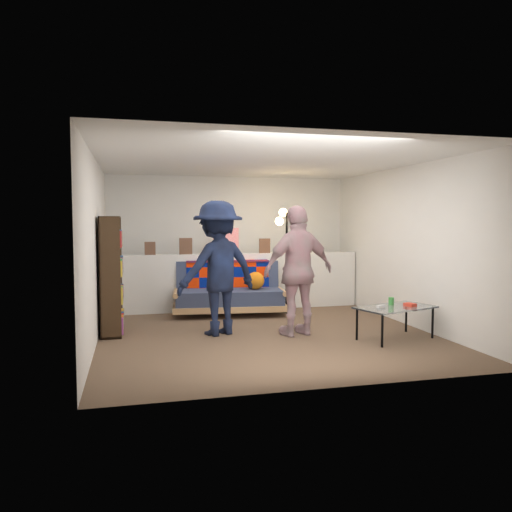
{
  "coord_description": "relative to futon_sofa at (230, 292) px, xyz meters",
  "views": [
    {
      "loc": [
        -1.78,
        -6.79,
        1.57
      ],
      "look_at": [
        0.0,
        0.4,
        1.05
      ],
      "focal_mm": 35.0,
      "sensor_mm": 36.0,
      "label": 1
    }
  ],
  "objects": [
    {
      "name": "ground",
      "position": [
        0.2,
        -1.41,
        -0.37
      ],
      "size": [
        5.0,
        5.0,
        0.0
      ],
      "primitive_type": "plane",
      "color": "brown",
      "rests_on": "ground"
    },
    {
      "name": "room_shell",
      "position": [
        0.2,
        -0.94,
        1.3
      ],
      "size": [
        4.6,
        5.05,
        2.45
      ],
      "color": "silver",
      "rests_on": "ground"
    },
    {
      "name": "half_wall_ledge",
      "position": [
        0.2,
        0.39,
        0.13
      ],
      "size": [
        4.45,
        0.15,
        1.0
      ],
      "primitive_type": "cube",
      "color": "silver",
      "rests_on": "ground"
    },
    {
      "name": "ledge_decor",
      "position": [
        -0.02,
        0.37,
        0.81
      ],
      "size": [
        2.97,
        0.02,
        0.45
      ],
      "color": "brown",
      "rests_on": "half_wall_ledge"
    },
    {
      "name": "futon_sofa",
      "position": [
        0.0,
        0.0,
        0.0
      ],
      "size": [
        1.93,
        1.07,
        0.8
      ],
      "color": "tan",
      "rests_on": "ground"
    },
    {
      "name": "bookshelf",
      "position": [
        -1.88,
        -1.01,
        0.39
      ],
      "size": [
        0.27,
        0.82,
        1.63
      ],
      "color": "black",
      "rests_on": "ground"
    },
    {
      "name": "coffee_table",
      "position": [
        1.8,
        -2.28,
        0.04
      ],
      "size": [
        1.16,
        0.85,
        0.54
      ],
      "color": "black",
      "rests_on": "ground"
    },
    {
      "name": "floor_lamp",
      "position": [
        0.98,
        -0.01,
        0.9
      ],
      "size": [
        0.41,
        0.35,
        1.79
      ],
      "color": "black",
      "rests_on": "ground"
    },
    {
      "name": "person_left",
      "position": [
        -0.44,
        -1.43,
        0.55
      ],
      "size": [
        1.36,
        1.08,
        1.85
      ],
      "primitive_type": "imported",
      "rotation": [
        0.0,
        0.0,
        3.52
      ],
      "color": "black",
      "rests_on": "ground"
    },
    {
      "name": "person_right",
      "position": [
        0.62,
        -1.75,
        0.52
      ],
      "size": [
        1.11,
        0.65,
        1.78
      ],
      "primitive_type": "imported",
      "rotation": [
        0.0,
        0.0,
        3.36
      ],
      "color": "pink",
      "rests_on": "ground"
    }
  ]
}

